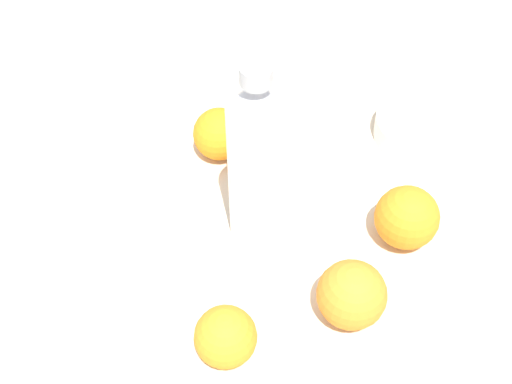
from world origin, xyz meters
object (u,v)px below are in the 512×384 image
at_px(orange_1, 219,134).
at_px(ceramic_bowl, 423,128).
at_px(orange_2, 352,295).
at_px(orange_3, 407,218).
at_px(water_bottle, 256,164).
at_px(orange_0, 226,337).

bearing_deg(orange_1, ceramic_bowl, 166.51).
relative_size(orange_2, orange_3, 1.00).
bearing_deg(orange_3, orange_1, -51.53).
height_order(water_bottle, orange_0, water_bottle).
distance_m(orange_0, orange_1, 0.32).
relative_size(orange_3, ceramic_bowl, 0.59).
xyz_separation_m(water_bottle, orange_0, (0.09, 0.15, -0.10)).
relative_size(water_bottle, ceramic_bowl, 2.00).
relative_size(water_bottle, orange_0, 3.87).
relative_size(orange_0, orange_1, 0.96).
relative_size(orange_1, orange_2, 0.90).
relative_size(orange_0, ceramic_bowl, 0.52).
distance_m(water_bottle, orange_2, 0.19).
distance_m(orange_1, orange_2, 0.31).
height_order(water_bottle, orange_1, water_bottle).
height_order(orange_1, orange_3, orange_3).
xyz_separation_m(orange_2, ceramic_bowl, (-0.22, -0.23, -0.02)).
bearing_deg(water_bottle, ceramic_bowl, 157.12).
bearing_deg(orange_0, orange_1, -106.32).
bearing_deg(ceramic_bowl, orange_0, 31.70).
height_order(water_bottle, ceramic_bowl, water_bottle).
height_order(orange_1, orange_2, orange_2).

